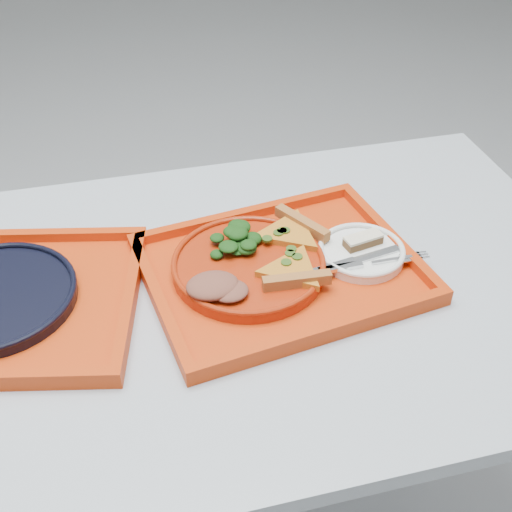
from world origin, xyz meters
The scene contains 11 objects.
table centered at (0.00, 0.00, 0.68)m, with size 1.60×0.80×0.75m.
tray_main centered at (0.24, 0.01, 0.76)m, with size 0.45×0.35×0.01m, color #BF320A.
dinner_plate centered at (0.19, 0.02, 0.77)m, with size 0.26×0.26×0.02m, color #9B240A.
side_plate centered at (0.39, 0.01, 0.77)m, with size 0.15×0.15×0.01m, color white.
pizza_slice_a centered at (0.25, -0.02, 0.79)m, with size 0.13×0.11×0.02m, color gold, non-canonical shape.
pizza_slice_b centered at (0.28, 0.08, 0.79)m, with size 0.14×0.12×0.02m, color gold, non-canonical shape.
salad_heap centered at (0.18, 0.07, 0.80)m, with size 0.09×0.08×0.04m, color black.
meat_portion centered at (0.12, -0.04, 0.79)m, with size 0.09×0.07×0.03m, color brown.
dessert_bar centered at (0.40, 0.03, 0.79)m, with size 0.07×0.04×0.02m.
knife centered at (0.38, -0.01, 0.78)m, with size 0.18×0.02×0.01m, color silver.
fork centered at (0.39, -0.03, 0.78)m, with size 0.18×0.02×0.01m, color silver.
Camera 1 is at (-0.00, -0.79, 1.47)m, focal length 45.00 mm.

